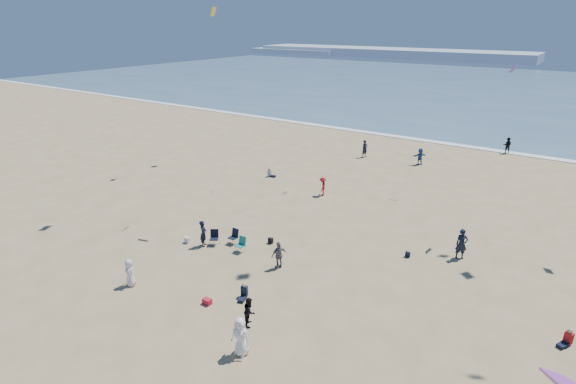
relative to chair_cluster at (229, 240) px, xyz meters
The scene contains 11 objects.
ocean 84.00m from the chair_cluster, 86.80° to the left, with size 220.00×100.00×0.06m, color #476B84.
surf_line 34.20m from the chair_cluster, 82.12° to the left, with size 220.00×1.20×0.08m, color white.
headland_far 168.23m from the chair_cluster, 109.20° to the left, with size 110.00×20.00×3.20m, color #7A8EA8.
headland_near 181.00m from the chair_cluster, 121.78° to the left, with size 40.00×14.00×2.00m, color #7A8EA8.
standing_flyers 11.63m from the chair_cluster, 32.73° to the left, with size 27.81×47.21×1.92m.
seated_group 8.12m from the chair_cluster, 38.47° to the right, with size 25.68×31.74×0.84m.
chair_cluster is the anchor object (origin of this frame).
white_tote 2.89m from the chair_cluster, 157.19° to the right, with size 0.35×0.20×0.40m, color white.
black_backpack 2.70m from the chair_cluster, 44.71° to the left, with size 0.30×0.22×0.38m, color black.
cooler 6.23m from the chair_cluster, 59.14° to the right, with size 0.45×0.30×0.30m, color red.
navy_bag 11.19m from the chair_cluster, 27.44° to the left, with size 0.28×0.18×0.34m, color black.
Camera 1 is at (12.83, -7.92, 13.56)m, focal length 28.00 mm.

